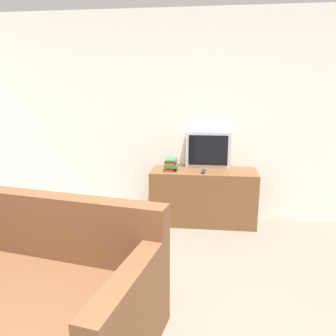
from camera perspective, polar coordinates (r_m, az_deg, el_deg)
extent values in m
cube|color=white|center=(4.24, 2.22, 8.83)|extent=(9.00, 0.06, 2.60)
cube|color=brown|center=(4.14, 6.11, -5.00)|extent=(1.29, 0.47, 0.67)
cube|color=silver|center=(4.19, 7.02, 3.18)|extent=(0.57, 0.08, 0.46)
cube|color=black|center=(4.15, 7.02, 3.07)|extent=(0.49, 0.01, 0.38)
cube|color=brown|center=(2.57, -25.09, -21.64)|extent=(1.99, 1.32, 0.41)
cube|color=brown|center=(2.64, -19.94, -9.29)|extent=(1.84, 0.50, 0.48)
cube|color=brown|center=(2.09, -6.11, -24.83)|extent=(0.32, 1.00, 0.67)
cube|color=#B72D28|center=(4.05, 0.39, -0.19)|extent=(0.12, 0.21, 0.02)
cube|color=gold|center=(4.05, 0.37, 0.12)|extent=(0.11, 0.15, 0.02)
cube|color=#2D753D|center=(4.02, 0.58, 0.39)|extent=(0.16, 0.18, 0.03)
cube|color=#995623|center=(4.04, 0.46, 0.90)|extent=(0.13, 0.22, 0.03)
cube|color=#B72D28|center=(4.03, 0.54, 1.21)|extent=(0.15, 0.16, 0.02)
cube|color=#2D753D|center=(4.03, 0.53, 1.47)|extent=(0.13, 0.21, 0.02)
cube|color=#2D2D2D|center=(3.95, 6.18, -0.63)|extent=(0.05, 0.15, 0.02)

